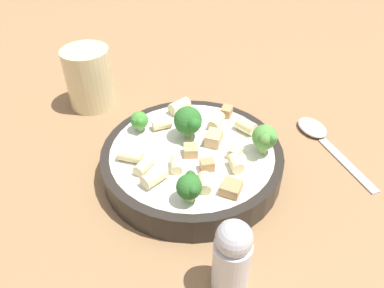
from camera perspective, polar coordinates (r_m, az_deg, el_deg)
ground_plane at (r=0.49m, az=0.00°, el=-4.12°), size 2.00×2.00×0.00m
pasta_bowl at (r=0.48m, az=0.00°, el=-2.30°), size 0.23×0.23×0.04m
broccoli_floret_0 at (r=0.46m, az=11.08°, el=1.00°), size 0.03×0.03×0.04m
broccoli_floret_1 at (r=0.49m, az=-8.04°, el=3.55°), size 0.02×0.02×0.03m
broccoli_floret_2 at (r=0.39m, az=-0.38°, el=-6.48°), size 0.03×0.03×0.03m
broccoli_floret_3 at (r=0.47m, az=-0.51°, el=3.48°), size 0.04×0.04×0.04m
rigatoni_0 at (r=0.50m, az=8.23°, el=2.74°), size 0.03×0.03×0.02m
rigatoni_1 at (r=0.53m, az=-1.93°, el=5.78°), size 0.03×0.03×0.02m
rigatoni_2 at (r=0.42m, az=-5.82°, el=-5.01°), size 0.03×0.03×0.02m
rigatoni_3 at (r=0.46m, az=6.60°, el=-1.00°), size 0.02×0.02×0.01m
rigatoni_4 at (r=0.50m, az=-4.64°, el=3.07°), size 0.02×0.03×0.01m
rigatoni_5 at (r=0.41m, az=1.92°, el=-5.97°), size 0.03×0.02×0.02m
rigatoni_6 at (r=0.44m, az=-7.29°, el=-3.20°), size 0.03×0.02×0.01m
rigatoni_7 at (r=0.45m, az=-9.35°, el=-1.83°), size 0.02×0.03×0.01m
rigatoni_8 at (r=0.44m, az=-2.41°, el=-3.13°), size 0.03×0.02×0.01m
rigatoni_9 at (r=0.50m, az=3.71°, el=3.50°), size 0.03×0.02×0.01m
rigatoni_10 at (r=0.44m, az=6.69°, el=-2.97°), size 0.03×0.02×0.02m
chicken_chunk_0 at (r=0.47m, az=3.36°, el=0.88°), size 0.03×0.02×0.02m
chicken_chunk_1 at (r=0.46m, az=-0.09°, el=-1.00°), size 0.02×0.02×0.01m
chicken_chunk_2 at (r=0.44m, az=2.32°, el=-3.23°), size 0.02×0.02×0.01m
chicken_chunk_3 at (r=0.41m, az=6.00°, el=-6.71°), size 0.03×0.02×0.01m
chicken_chunk_4 at (r=0.53m, az=5.31°, el=4.97°), size 0.02×0.02×0.01m
drinking_glass at (r=0.62m, az=-15.28°, el=9.18°), size 0.07×0.07×0.09m
pepper_shaker at (r=0.35m, az=6.10°, el=-16.78°), size 0.04×0.04×0.09m
spoon at (r=0.57m, az=19.00°, el=1.15°), size 0.15×0.10×0.01m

